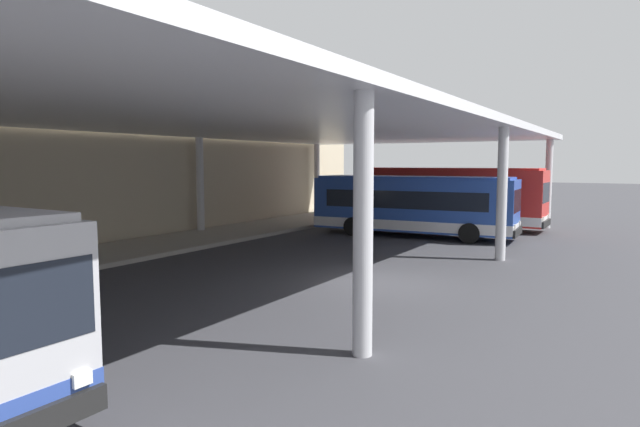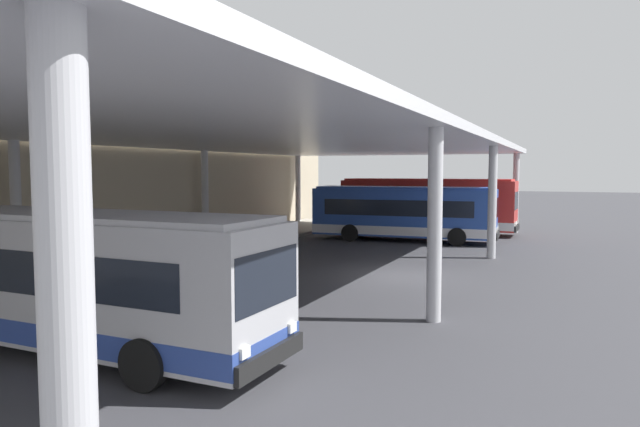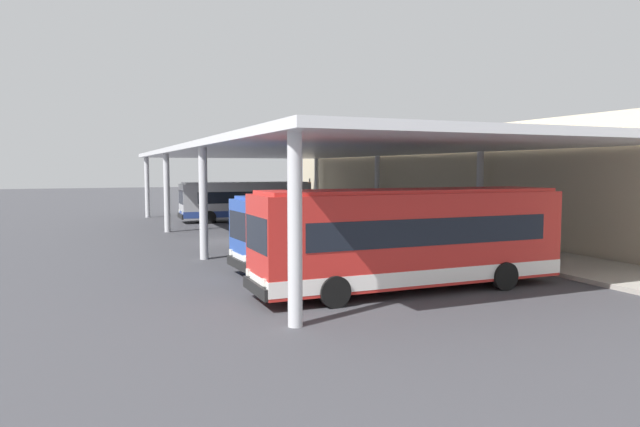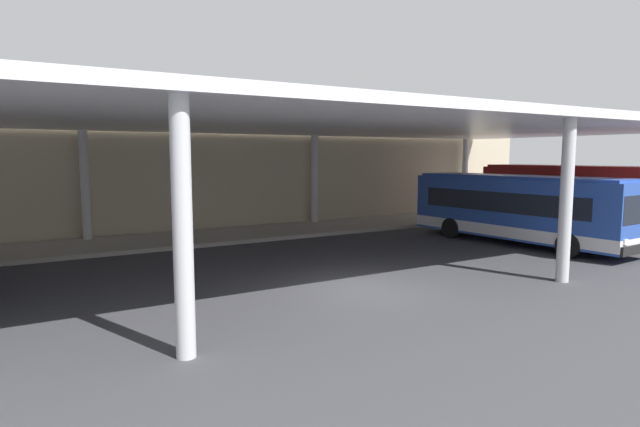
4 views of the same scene
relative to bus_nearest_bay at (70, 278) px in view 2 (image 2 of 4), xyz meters
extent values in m
plane|color=#3D3D42|center=(11.97, -4.56, -1.66)|extent=(200.00, 200.00, 0.00)
cube|color=#A39E93|center=(11.97, 7.19, -1.57)|extent=(42.00, 4.50, 0.18)
cube|color=#C1B293|center=(11.97, 10.44, 1.76)|extent=(48.00, 1.60, 6.84)
cube|color=silver|center=(11.97, 0.94, 3.74)|extent=(40.00, 17.00, 0.30)
cylinder|color=silver|center=(-6.53, -7.06, 0.97)|extent=(0.40, 0.40, 5.25)
cylinder|color=silver|center=(5.80, -7.06, 0.97)|extent=(0.40, 0.40, 5.25)
cylinder|color=silver|center=(5.80, 8.94, 0.97)|extent=(0.40, 0.40, 5.25)
cylinder|color=silver|center=(18.13, -7.06, 0.97)|extent=(0.40, 0.40, 5.25)
cylinder|color=silver|center=(18.13, 8.94, 0.97)|extent=(0.40, 0.40, 5.25)
cylinder|color=silver|center=(30.47, -7.06, 0.97)|extent=(0.40, 0.40, 5.25)
cylinder|color=silver|center=(30.47, 8.94, 0.97)|extent=(0.40, 0.40, 5.25)
cube|color=#B7B7BC|center=(0.00, 0.00, 0.04)|extent=(2.72, 10.45, 2.70)
cube|color=#2D4799|center=(0.00, 0.00, -0.96)|extent=(2.74, 10.47, 0.50)
cube|color=black|center=(0.00, 0.15, 0.34)|extent=(2.72, 8.58, 0.90)
cube|color=black|center=(-0.11, -5.15, 0.39)|extent=(2.30, 0.17, 1.10)
cube|color=black|center=(-0.11, -5.24, -1.11)|extent=(2.45, 0.21, 0.36)
cube|color=silver|center=(0.00, 0.00, 1.45)|extent=(2.51, 10.03, 0.12)
cube|color=yellow|center=(-0.11, -5.12, 1.21)|extent=(1.75, 0.16, 0.28)
cube|color=white|center=(-1.01, -5.21, -0.76)|extent=(0.28, 0.09, 0.20)
cube|color=white|center=(0.79, -5.25, -0.76)|extent=(0.28, 0.09, 0.20)
cylinder|color=black|center=(-1.29, -3.20, -1.16)|extent=(0.30, 1.01, 1.00)
cylinder|color=black|center=(1.16, -3.25, -1.16)|extent=(0.30, 1.01, 1.00)
cylinder|color=black|center=(1.29, 2.83, -1.16)|extent=(0.30, 1.01, 1.00)
cube|color=#284CA8|center=(22.89, -1.52, 0.04)|extent=(3.08, 10.52, 2.70)
cube|color=silver|center=(22.89, -1.52, -0.96)|extent=(3.10, 10.54, 0.50)
cube|color=black|center=(22.89, -1.37, 0.34)|extent=(3.01, 8.66, 0.90)
cube|color=black|center=(23.18, -6.66, 0.39)|extent=(2.30, 0.25, 1.10)
cube|color=black|center=(23.19, -6.75, -1.11)|extent=(2.46, 0.30, 0.36)
cube|color=#2A50B0|center=(22.89, -1.52, 1.45)|extent=(2.85, 10.10, 0.12)
cube|color=yellow|center=(23.18, -6.63, 1.21)|extent=(1.75, 0.22, 0.28)
cube|color=white|center=(22.29, -6.79, -0.76)|extent=(0.28, 0.10, 0.20)
cube|color=white|center=(24.08, -6.69, -0.76)|extent=(0.28, 0.10, 0.20)
cylinder|color=black|center=(21.85, -4.80, -1.16)|extent=(0.34, 1.01, 1.00)
cylinder|color=black|center=(24.30, -4.67, -1.16)|extent=(0.34, 1.01, 1.00)
cylinder|color=black|center=(21.51, 1.27, -1.16)|extent=(0.34, 1.01, 1.00)
cylinder|color=black|center=(23.96, 1.41, -1.16)|extent=(0.34, 1.01, 1.00)
cube|color=red|center=(27.81, -1.74, 0.24)|extent=(2.57, 11.22, 3.10)
cube|color=white|center=(27.81, -1.74, -0.96)|extent=(2.59, 11.24, 0.50)
cube|color=black|center=(27.81, -1.59, 0.54)|extent=(2.60, 9.20, 0.90)
cube|color=black|center=(27.77, -7.29, 0.59)|extent=(2.30, 0.13, 1.10)
cube|color=black|center=(27.77, -7.38, -1.11)|extent=(2.45, 0.18, 0.36)
cube|color=red|center=(27.81, -1.74, 1.85)|extent=(2.37, 10.77, 0.12)
cube|color=yellow|center=(27.77, -7.26, 1.61)|extent=(1.75, 0.13, 0.28)
cube|color=white|center=(26.87, -7.37, -0.76)|extent=(0.28, 0.08, 0.20)
cube|color=white|center=(28.67, -7.38, -0.76)|extent=(0.28, 0.08, 0.20)
cylinder|color=black|center=(26.56, -5.21, -1.16)|extent=(0.29, 1.00, 1.00)
cylinder|color=black|center=(29.01, -5.22, -1.16)|extent=(0.29, 1.00, 1.00)
cylinder|color=black|center=(26.60, 1.35, -1.16)|extent=(0.29, 1.00, 1.00)
cylinder|color=black|center=(29.05, 1.33, -1.16)|extent=(0.29, 1.00, 1.00)
camera|label=1|loc=(-3.64, -11.71, 2.20)|focal=30.09mm
camera|label=2|loc=(-9.56, -10.39, 2.44)|focal=32.28mm
camera|label=3|loc=(44.55, -12.28, 2.63)|focal=31.63mm
camera|label=4|loc=(3.01, -17.05, 2.41)|focal=28.77mm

